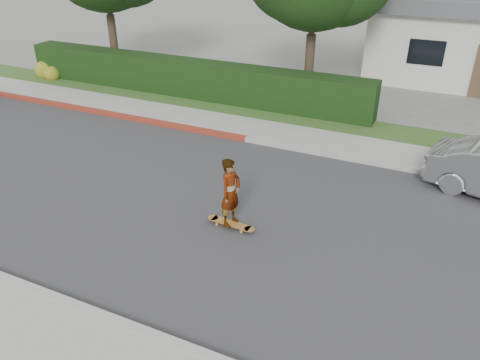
# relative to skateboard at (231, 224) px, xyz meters

# --- Properties ---
(ground) EXTENTS (120.00, 120.00, 0.00)m
(ground) POSITION_rel_skateboard_xyz_m (-2.69, 0.54, -0.11)
(ground) COLOR slate
(ground) RESTS_ON ground
(road) EXTENTS (60.00, 8.00, 0.01)m
(road) POSITION_rel_skateboard_xyz_m (-2.69, 0.54, -0.10)
(road) COLOR #2D2D30
(road) RESTS_ON ground
(curb_near) EXTENTS (60.00, 0.20, 0.15)m
(curb_near) POSITION_rel_skateboard_xyz_m (-2.69, -3.56, -0.03)
(curb_near) COLOR #9E9E99
(curb_near) RESTS_ON ground
(curb_far) EXTENTS (60.00, 0.20, 0.15)m
(curb_far) POSITION_rel_skateboard_xyz_m (-2.69, 4.64, -0.03)
(curb_far) COLOR #9E9E99
(curb_far) RESTS_ON ground
(curb_red_section) EXTENTS (12.00, 0.21, 0.15)m
(curb_red_section) POSITION_rel_skateboard_xyz_m (-7.69, 4.64, -0.03)
(curb_red_section) COLOR maroon
(curb_red_section) RESTS_ON ground
(sidewalk_far) EXTENTS (60.00, 1.60, 0.12)m
(sidewalk_far) POSITION_rel_skateboard_xyz_m (-2.69, 5.54, -0.05)
(sidewalk_far) COLOR gray
(sidewalk_far) RESTS_ON ground
(planting_strip) EXTENTS (60.00, 1.60, 0.10)m
(planting_strip) POSITION_rel_skateboard_xyz_m (-2.69, 7.14, -0.06)
(planting_strip) COLOR #2D4C1E
(planting_strip) RESTS_ON ground
(hedge) EXTENTS (15.00, 1.00, 1.50)m
(hedge) POSITION_rel_skateboard_xyz_m (-5.69, 7.74, 0.64)
(hedge) COLOR black
(hedge) RESTS_ON ground
(flowering_shrub) EXTENTS (1.40, 1.00, 0.90)m
(flowering_shrub) POSITION_rel_skateboard_xyz_m (-12.70, 7.28, 0.23)
(flowering_shrub) COLOR #2D4C19
(flowering_shrub) RESTS_ON ground
(skateboard) EXTENTS (1.21, 0.32, 0.11)m
(skateboard) POSITION_rel_skateboard_xyz_m (0.00, 0.00, 0.00)
(skateboard) COLOR #D48A3A
(skateboard) RESTS_ON ground
(skateboarder) EXTENTS (0.49, 0.65, 1.62)m
(skateboarder) POSITION_rel_skateboard_xyz_m (0.00, 0.00, 0.83)
(skateboarder) COLOR white
(skateboarder) RESTS_ON skateboard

